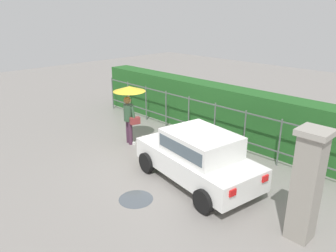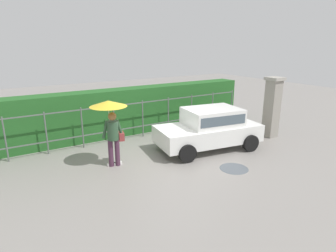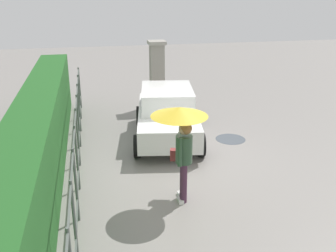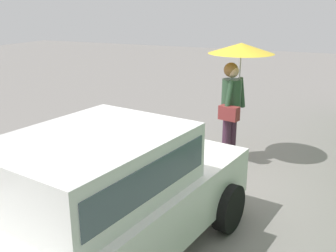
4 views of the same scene
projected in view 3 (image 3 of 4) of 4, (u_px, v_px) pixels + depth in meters
ground_plane at (176, 158)px, 10.08m from camera, size 40.00×40.00×0.00m
car at (167, 112)px, 11.16m from camera, size 3.92×2.32×1.48m
pedestrian at (181, 130)px, 7.57m from camera, size 1.12×1.12×2.06m
gate_pillar at (157, 74)px, 13.83m from camera, size 0.60×0.60×2.42m
fence_section at (77, 144)px, 8.83m from camera, size 11.07×0.05×1.50m
hedge_row at (39, 142)px, 8.64m from camera, size 12.02×0.90×1.90m
puddle_near at (230, 139)px, 11.31m from camera, size 0.87×0.87×0.00m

